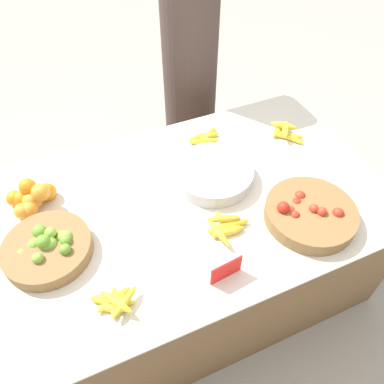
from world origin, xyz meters
name	(u,v)px	position (x,y,z in m)	size (l,w,h in m)	color
ground_plane	(192,277)	(0.00, 0.00, 0.00)	(12.00, 12.00, 0.00)	#A39E93
market_table	(192,243)	(0.00, 0.00, 0.34)	(1.76, 1.09, 0.68)	brown
lime_bowl	(48,248)	(-0.63, -0.03, 0.72)	(0.34, 0.34, 0.11)	olive
tomato_basket	(309,213)	(0.41, -0.30, 0.72)	(0.38, 0.38, 0.10)	olive
orange_pile	(32,197)	(-0.64, 0.25, 0.73)	(0.21, 0.16, 0.13)	orange
metal_bowl	(213,174)	(0.14, 0.08, 0.71)	(0.37, 0.37, 0.07)	#B7B7BF
price_sign	(226,270)	(-0.04, -0.41, 0.73)	(0.13, 0.02, 0.10)	red
banana_bunch_middle_right	(205,137)	(0.23, 0.36, 0.70)	(0.19, 0.13, 0.03)	yellow
banana_bunch_middle_left	(285,132)	(0.63, 0.22, 0.71)	(0.16, 0.20, 0.06)	yellow
banana_bunch_front_center	(115,302)	(-0.45, -0.35, 0.70)	(0.18, 0.14, 0.05)	yellow
banana_bunch_back_center	(226,227)	(0.06, -0.21, 0.70)	(0.19, 0.20, 0.06)	yellow
vendor_person	(190,68)	(0.39, 0.92, 0.77)	(0.33, 0.33, 1.66)	#473833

